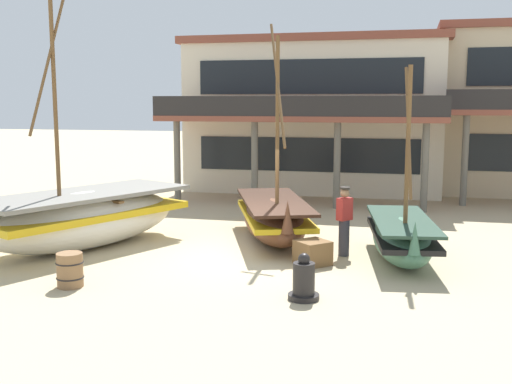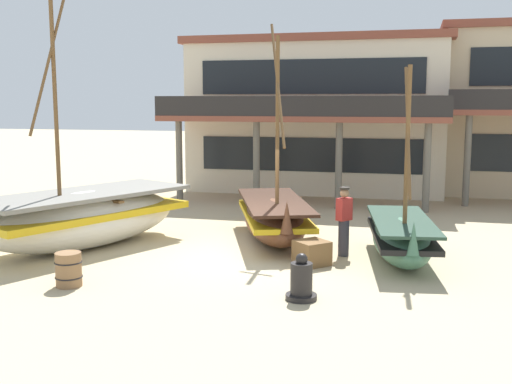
{
  "view_description": "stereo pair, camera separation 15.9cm",
  "coord_description": "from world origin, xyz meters",
  "px_view_note": "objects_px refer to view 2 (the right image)",
  "views": [
    {
      "loc": [
        3.73,
        -14.24,
        3.7
      ],
      "look_at": [
        0.0,
        1.0,
        1.4
      ],
      "focal_mm": 43.14,
      "sensor_mm": 36.0,
      "label": 1
    },
    {
      "loc": [
        3.88,
        -14.2,
        3.7
      ],
      "look_at": [
        0.0,
        1.0,
        1.4
      ],
      "focal_mm": 43.14,
      "sensor_mm": 36.0,
      "label": 2
    }
  ],
  "objects_px": {
    "fishing_boat_centre_large": "(84,217)",
    "wooden_barrel": "(69,269)",
    "fishing_boat_far_right": "(274,218)",
    "harbor_building_main": "(319,114)",
    "fisherman_by_hull": "(344,222)",
    "capstan_winch": "(301,281)",
    "fishing_boat_near_left": "(401,237)",
    "cargo_crate": "(312,253)"
  },
  "relations": [
    {
      "from": "fishing_boat_near_left",
      "to": "wooden_barrel",
      "type": "height_order",
      "value": "fishing_boat_near_left"
    },
    {
      "from": "fishing_boat_far_right",
      "to": "fisherman_by_hull",
      "type": "bearing_deg",
      "value": -32.34
    },
    {
      "from": "fishing_boat_near_left",
      "to": "harbor_building_main",
      "type": "xyz_separation_m",
      "value": [
        -3.76,
        11.84,
        2.61
      ]
    },
    {
      "from": "fishing_boat_near_left",
      "to": "harbor_building_main",
      "type": "distance_m",
      "value": 12.69
    },
    {
      "from": "fishing_boat_far_right",
      "to": "harbor_building_main",
      "type": "height_order",
      "value": "harbor_building_main"
    },
    {
      "from": "fishing_boat_centre_large",
      "to": "cargo_crate",
      "type": "xyz_separation_m",
      "value": [
        5.94,
        -0.27,
        -0.51
      ]
    },
    {
      "from": "wooden_barrel",
      "to": "fisherman_by_hull",
      "type": "bearing_deg",
      "value": 37.24
    },
    {
      "from": "fisherman_by_hull",
      "to": "wooden_barrel",
      "type": "xyz_separation_m",
      "value": [
        -5.11,
        -3.89,
        -0.48
      ]
    },
    {
      "from": "wooden_barrel",
      "to": "cargo_crate",
      "type": "bearing_deg",
      "value": 32.42
    },
    {
      "from": "harbor_building_main",
      "to": "capstan_winch",
      "type": "bearing_deg",
      "value": -82.55
    },
    {
      "from": "fishing_boat_centre_large",
      "to": "wooden_barrel",
      "type": "bearing_deg",
      "value": -65.39
    },
    {
      "from": "fishing_boat_centre_large",
      "to": "fishing_boat_far_right",
      "type": "height_order",
      "value": "fishing_boat_centre_large"
    },
    {
      "from": "wooden_barrel",
      "to": "fishing_boat_far_right",
      "type": "bearing_deg",
      "value": 59.02
    },
    {
      "from": "fisherman_by_hull",
      "to": "capstan_winch",
      "type": "bearing_deg",
      "value": -96.46
    },
    {
      "from": "fishing_boat_near_left",
      "to": "fishing_boat_far_right",
      "type": "xyz_separation_m",
      "value": [
        -3.38,
        1.38,
        0.06
      ]
    },
    {
      "from": "fishing_boat_near_left",
      "to": "fishing_boat_centre_large",
      "type": "xyz_separation_m",
      "value": [
        -7.91,
        -0.65,
        0.23
      ]
    },
    {
      "from": "fishing_boat_far_right",
      "to": "fisherman_by_hull",
      "type": "distance_m",
      "value": 2.39
    },
    {
      "from": "fisherman_by_hull",
      "to": "wooden_barrel",
      "type": "distance_m",
      "value": 6.44
    },
    {
      "from": "fishing_boat_near_left",
      "to": "wooden_barrel",
      "type": "xyz_separation_m",
      "value": [
        -6.47,
        -3.78,
        -0.21
      ]
    },
    {
      "from": "fisherman_by_hull",
      "to": "capstan_winch",
      "type": "xyz_separation_m",
      "value": [
        -0.4,
        -3.55,
        -0.48
      ]
    },
    {
      "from": "fishing_boat_far_right",
      "to": "cargo_crate",
      "type": "bearing_deg",
      "value": -58.59
    },
    {
      "from": "fishing_boat_near_left",
      "to": "fishing_boat_far_right",
      "type": "bearing_deg",
      "value": 157.76
    },
    {
      "from": "fishing_boat_centre_large",
      "to": "capstan_winch",
      "type": "xyz_separation_m",
      "value": [
        6.15,
        -2.79,
        -0.44
      ]
    },
    {
      "from": "fishing_boat_far_right",
      "to": "cargo_crate",
      "type": "distance_m",
      "value": 2.72
    },
    {
      "from": "cargo_crate",
      "to": "harbor_building_main",
      "type": "height_order",
      "value": "harbor_building_main"
    },
    {
      "from": "fishing_boat_centre_large",
      "to": "wooden_barrel",
      "type": "xyz_separation_m",
      "value": [
        1.43,
        -3.13,
        -0.44
      ]
    },
    {
      "from": "fishing_boat_centre_large",
      "to": "wooden_barrel",
      "type": "height_order",
      "value": "fishing_boat_centre_large"
    },
    {
      "from": "fishing_boat_far_right",
      "to": "capstan_winch",
      "type": "distance_m",
      "value": 5.09
    },
    {
      "from": "fishing_boat_near_left",
      "to": "fisherman_by_hull",
      "type": "relative_size",
      "value": 2.68
    },
    {
      "from": "fishing_boat_far_right",
      "to": "cargo_crate",
      "type": "xyz_separation_m",
      "value": [
        1.4,
        -2.3,
        -0.34
      ]
    },
    {
      "from": "capstan_winch",
      "to": "cargo_crate",
      "type": "height_order",
      "value": "capstan_winch"
    },
    {
      "from": "fishing_boat_centre_large",
      "to": "cargo_crate",
      "type": "distance_m",
      "value": 5.97
    },
    {
      "from": "cargo_crate",
      "to": "wooden_barrel",
      "type": "bearing_deg",
      "value": -147.58
    },
    {
      "from": "capstan_winch",
      "to": "fisherman_by_hull",
      "type": "bearing_deg",
      "value": 83.54
    },
    {
      "from": "fishing_boat_far_right",
      "to": "capstan_winch",
      "type": "relative_size",
      "value": 6.45
    },
    {
      "from": "fishing_boat_far_right",
      "to": "harbor_building_main",
      "type": "distance_m",
      "value": 10.77
    },
    {
      "from": "capstan_winch",
      "to": "fishing_boat_far_right",
      "type": "bearing_deg",
      "value": 108.49
    },
    {
      "from": "fishing_boat_centre_large",
      "to": "fisherman_by_hull",
      "type": "distance_m",
      "value": 6.59
    },
    {
      "from": "fishing_boat_far_right",
      "to": "wooden_barrel",
      "type": "xyz_separation_m",
      "value": [
        -3.1,
        -5.16,
        -0.27
      ]
    },
    {
      "from": "wooden_barrel",
      "to": "cargo_crate",
      "type": "relative_size",
      "value": 1.04
    },
    {
      "from": "cargo_crate",
      "to": "fishing_boat_near_left",
      "type": "bearing_deg",
      "value": 25.04
    },
    {
      "from": "fishing_boat_centre_large",
      "to": "fisherman_by_hull",
      "type": "relative_size",
      "value": 4.28
    }
  ]
}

